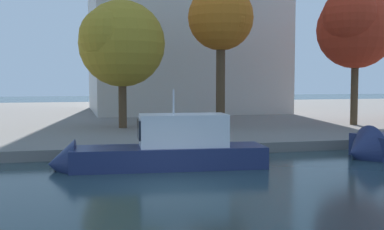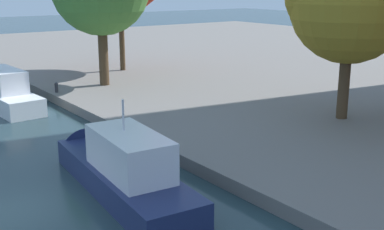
{
  "view_description": "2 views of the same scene",
  "coord_description": "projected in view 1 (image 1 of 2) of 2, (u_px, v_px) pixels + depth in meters",
  "views": [
    {
      "loc": [
        -3.93,
        -17.83,
        4.09
      ],
      "look_at": [
        2.72,
        8.29,
        2.16
      ],
      "focal_mm": 45.69,
      "sensor_mm": 36.0,
      "label": 1
    },
    {
      "loc": [
        16.36,
        -3.95,
        7.68
      ],
      "look_at": [
        0.46,
        7.64,
        2.49
      ],
      "focal_mm": 46.36,
      "sensor_mm": 36.0,
      "label": 2
    }
  ],
  "objects": [
    {
      "name": "ground_plane",
      "position": [
        176.0,
        188.0,
        18.5
      ],
      "size": [
        220.0,
        220.0,
        0.0
      ],
      "primitive_type": "plane",
      "color": "#23383D"
    },
    {
      "name": "dock_promenade",
      "position": [
        106.0,
        116.0,
        52.34
      ],
      "size": [
        120.0,
        55.0,
        0.57
      ],
      "primitive_type": "cube",
      "color": "slate",
      "rests_on": "ground_plane"
    },
    {
      "name": "motor_yacht_1",
      "position": [
        159.0,
        153.0,
        22.67
      ],
      "size": [
        10.12,
        3.18,
        4.48
      ],
      "rotation": [
        0.0,
        0.0,
        3.05
      ],
      "color": "navy",
      "rests_on": "ground_plane"
    },
    {
      "name": "tree_1",
      "position": [
        355.0,
        28.0,
        37.58
      ],
      "size": [
        6.36,
        6.26,
        10.45
      ],
      "color": "#4C3823",
      "rests_on": "dock_promenade"
    },
    {
      "name": "tree_0",
      "position": [
        118.0,
        42.0,
        35.19
      ],
      "size": [
        6.29,
        6.29,
        9.31
      ],
      "color": "#4C3823",
      "rests_on": "dock_promenade"
    },
    {
      "name": "tree_4",
      "position": [
        220.0,
        18.0,
        37.29
      ],
      "size": [
        5.01,
        5.37,
        10.79
      ],
      "color": "#4C3823",
      "rests_on": "dock_promenade"
    }
  ]
}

